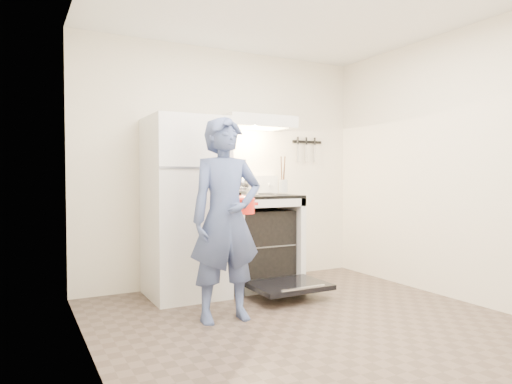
# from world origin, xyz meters

# --- Properties ---
(floor) EXTENTS (3.60, 3.60, 0.00)m
(floor) POSITION_xyz_m (0.00, 0.00, 0.00)
(floor) COLOR brown
(floor) RESTS_ON ground
(back_wall) EXTENTS (3.20, 0.02, 2.50)m
(back_wall) POSITION_xyz_m (0.00, 1.80, 1.25)
(back_wall) COLOR beige
(back_wall) RESTS_ON ground
(refrigerator) EXTENTS (0.70, 0.70, 1.70)m
(refrigerator) POSITION_xyz_m (-0.58, 1.45, 0.85)
(refrigerator) COLOR white
(refrigerator) RESTS_ON floor
(stove_body) EXTENTS (0.76, 0.65, 0.92)m
(stove_body) POSITION_xyz_m (0.23, 1.48, 0.46)
(stove_body) COLOR white
(stove_body) RESTS_ON floor
(cooktop) EXTENTS (0.76, 0.65, 0.03)m
(cooktop) POSITION_xyz_m (0.23, 1.48, 0.94)
(cooktop) COLOR black
(cooktop) RESTS_ON stove_body
(backsplash) EXTENTS (0.76, 0.07, 0.20)m
(backsplash) POSITION_xyz_m (0.23, 1.76, 1.05)
(backsplash) COLOR white
(backsplash) RESTS_ON cooktop
(oven_door) EXTENTS (0.70, 0.54, 0.04)m
(oven_door) POSITION_xyz_m (0.23, 0.88, 0.12)
(oven_door) COLOR black
(oven_door) RESTS_ON floor
(oven_rack) EXTENTS (0.60, 0.52, 0.01)m
(oven_rack) POSITION_xyz_m (0.23, 1.48, 0.44)
(oven_rack) COLOR slate
(oven_rack) RESTS_ON stove_body
(range_hood) EXTENTS (0.76, 0.50, 0.12)m
(range_hood) POSITION_xyz_m (0.23, 1.55, 1.71)
(range_hood) COLOR white
(range_hood) RESTS_ON back_wall
(knife_strip) EXTENTS (0.40, 0.02, 0.03)m
(knife_strip) POSITION_xyz_m (1.05, 1.79, 1.55)
(knife_strip) COLOR black
(knife_strip) RESTS_ON back_wall
(pizza_stone) EXTENTS (0.30, 0.30, 0.02)m
(pizza_stone) POSITION_xyz_m (0.21, 1.48, 0.45)
(pizza_stone) COLOR #926D4F
(pizza_stone) RESTS_ON oven_rack
(tea_kettle) EXTENTS (0.23, 0.19, 0.28)m
(tea_kettle) POSITION_xyz_m (0.13, 1.67, 1.09)
(tea_kettle) COLOR #BCBCC0
(tea_kettle) RESTS_ON cooktop
(utensil_jar) EXTENTS (0.11, 0.11, 0.13)m
(utensil_jar) POSITION_xyz_m (0.42, 1.29, 1.05)
(utensil_jar) COLOR silver
(utensil_jar) RESTS_ON cooktop
(person) EXTENTS (0.61, 0.41, 1.61)m
(person) POSITION_xyz_m (-0.54, 0.58, 0.81)
(person) COLOR #374870
(person) RESTS_ON floor
(dutch_oven) EXTENTS (0.34, 0.27, 0.23)m
(dutch_oven) POSITION_xyz_m (-0.26, 0.92, 0.88)
(dutch_oven) COLOR red
(dutch_oven) RESTS_ON person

